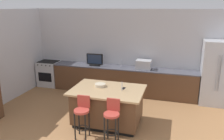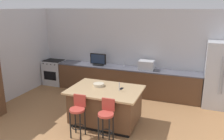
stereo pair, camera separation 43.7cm
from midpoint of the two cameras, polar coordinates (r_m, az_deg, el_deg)
wall_back at (r=7.84m, az=6.28°, el=4.69°), size 7.09×0.12×2.80m
counter_back at (r=7.73m, az=4.97°, el=-2.66°), size 4.86×0.62×0.91m
kitchen_island at (r=5.80m, az=0.55°, el=-8.91°), size 1.76×1.23×0.91m
refrigerator at (r=7.34m, az=26.99°, el=-1.21°), size 0.85×0.75×1.92m
range_oven at (r=8.86m, az=-12.78°, el=-0.56°), size 0.74×0.63×0.93m
microwave at (r=7.42m, az=10.24°, el=1.18°), size 0.48×0.36×0.29m
tv_monitor at (r=7.81m, az=-1.90°, el=2.50°), size 0.57×0.16×0.41m
sink_faucet_back at (r=7.69m, az=4.66°, el=1.70°), size 0.02×0.02×0.24m
sink_faucet_island at (r=5.48m, az=4.13°, el=-4.15°), size 0.02×0.02×0.22m
bar_stool_left at (r=5.22m, az=-6.09°, el=-10.55°), size 0.34×0.34×0.97m
bar_stool_right at (r=4.98m, az=1.17°, el=-11.76°), size 0.34×0.34×0.97m
fruit_bowl at (r=5.82m, az=-1.19°, el=-3.71°), size 0.28×0.28×0.07m
cell_phone at (r=5.66m, az=4.57°, el=-4.66°), size 0.09×0.16×0.01m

